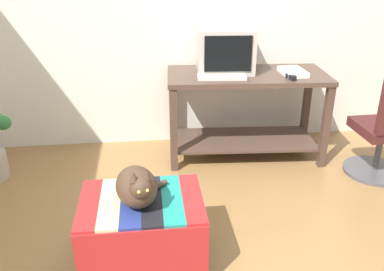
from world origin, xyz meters
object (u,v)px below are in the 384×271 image
at_px(book, 293,72).
at_px(ottoman_with_blanket, 143,231).
at_px(desk, 246,101).
at_px(stapler, 291,77).
at_px(tv_monitor, 225,50).
at_px(keyboard, 222,77).
at_px(cat, 137,187).

distance_m(book, ottoman_with_blanket, 1.92).
relative_size(desk, stapler, 12.80).
bearing_deg(book, stapler, -116.30).
xyz_separation_m(desk, ottoman_with_blanket, (-0.93, -1.35, -0.31)).
height_order(tv_monitor, ottoman_with_blanket, tv_monitor).
relative_size(keyboard, cat, 1.06).
bearing_deg(tv_monitor, keyboard, -102.09).
distance_m(tv_monitor, keyboard, 0.29).
bearing_deg(tv_monitor, ottoman_with_blanket, -113.53).
bearing_deg(ottoman_with_blanket, tv_monitor, 62.83).
distance_m(keyboard, stapler, 0.56).
xyz_separation_m(desk, tv_monitor, (-0.18, 0.10, 0.43)).
bearing_deg(desk, cat, -120.59).
height_order(book, stapler, same).
distance_m(tv_monitor, stapler, 0.61).
xyz_separation_m(desk, book, (0.38, -0.07, 0.27)).
relative_size(tv_monitor, keyboard, 1.25).
height_order(keyboard, stapler, stapler).
xyz_separation_m(desk, cat, (-0.94, -1.39, 0.02)).
bearing_deg(tv_monitor, cat, -113.45).
relative_size(ottoman_with_blanket, cat, 1.89).
relative_size(book, cat, 0.76).
distance_m(desk, cat, 1.68).
xyz_separation_m(keyboard, book, (0.62, 0.05, 0.01)).
xyz_separation_m(tv_monitor, cat, (-0.76, -1.49, -0.41)).
distance_m(tv_monitor, book, 0.61).
relative_size(keyboard, ottoman_with_blanket, 0.56).
relative_size(ottoman_with_blanket, stapler, 6.46).
bearing_deg(ottoman_with_blanket, book, 44.44).
bearing_deg(desk, stapler, -31.90).
bearing_deg(cat, tv_monitor, 49.37).
height_order(desk, cat, desk).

